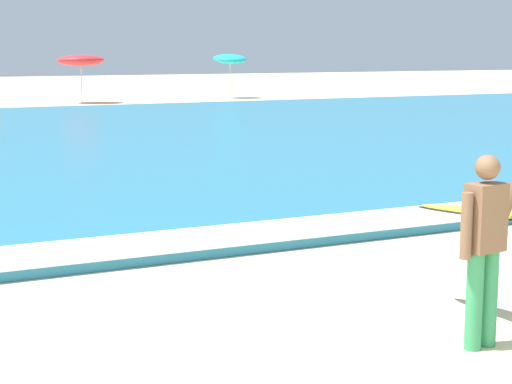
{
  "coord_description": "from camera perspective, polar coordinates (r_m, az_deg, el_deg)",
  "views": [
    {
      "loc": [
        -3.56,
        -4.26,
        2.62
      ],
      "look_at": [
        0.41,
        3.91,
        1.1
      ],
      "focal_mm": 59.98,
      "sensor_mm": 36.0,
      "label": 1
    }
  ],
  "objects": [
    {
      "name": "surf_foam",
      "position": [
        11.17,
        -6.69,
        -3.37
      ],
      "size": [
        120.0,
        1.3,
        0.01
      ],
      "primitive_type": "cube",
      "color": "white",
      "rests_on": "sea"
    },
    {
      "name": "beach_umbrella_3",
      "position": [
        46.4,
        -1.75,
        8.86
      ],
      "size": [
        1.81,
        1.84,
        2.42
      ],
      "color": "beige",
      "rests_on": "ground"
    },
    {
      "name": "beach_umbrella_2",
      "position": [
        42.92,
        -11.61,
        8.59
      ],
      "size": [
        2.25,
        2.27,
        2.39
      ],
      "color": "beige",
      "rests_on": "ground"
    },
    {
      "name": "surfer_with_board",
      "position": [
        7.89,
        16.23,
        -2.49
      ],
      "size": [
        1.1,
        2.74,
        1.73
      ],
      "color": "#338E56",
      "rests_on": "ground"
    }
  ]
}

